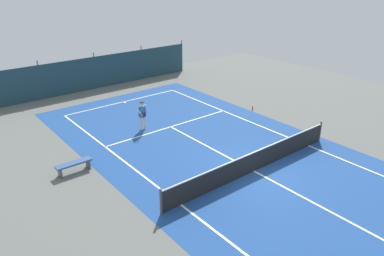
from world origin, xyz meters
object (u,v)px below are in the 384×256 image
object	(u,v)px
tennis_ball_near_player	(157,103)
tennis_ball_midcourt	(143,122)
tennis_player	(142,113)
courtside_bench	(74,165)
tennis_net	(254,161)
water_bottle	(253,108)

from	to	relation	value
tennis_ball_near_player	tennis_ball_midcourt	distance (m)	3.40
tennis_player	courtside_bench	bearing A→B (deg)	25.31
tennis_net	water_bottle	world-z (taller)	tennis_net
tennis_player	courtside_bench	xyz separation A→B (m)	(-4.90, -2.15, -0.59)
tennis_player	tennis_ball_midcourt	size ratio (longest dim) A/B	24.85
tennis_net	tennis_ball_near_player	world-z (taller)	tennis_net
tennis_net	tennis_ball_midcourt	size ratio (longest dim) A/B	153.33
tennis_player	tennis_ball_midcourt	world-z (taller)	tennis_player
courtside_bench	water_bottle	world-z (taller)	courtside_bench
tennis_ball_near_player	tennis_net	bearing A→B (deg)	-99.08
courtside_bench	water_bottle	xyz separation A→B (m)	(12.06, 0.43, -0.25)
tennis_ball_near_player	water_bottle	distance (m)	6.38
tennis_ball_near_player	courtside_bench	distance (m)	9.57
tennis_player	courtside_bench	size ratio (longest dim) A/B	1.03
courtside_bench	tennis_net	bearing A→B (deg)	-38.16
tennis_ball_midcourt	courtside_bench	bearing A→B (deg)	-150.77
tennis_ball_near_player	tennis_player	bearing A→B (deg)	-133.95
tennis_player	tennis_ball_midcourt	xyz separation A→B (m)	(0.53, 0.89, -0.93)
tennis_player	water_bottle	distance (m)	7.41
tennis_ball_midcourt	tennis_player	bearing A→B (deg)	-120.69
tennis_net	courtside_bench	distance (m)	8.03
courtside_bench	water_bottle	bearing A→B (deg)	2.05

